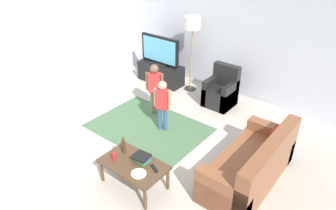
{
  "coord_description": "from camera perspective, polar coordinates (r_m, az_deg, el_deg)",
  "views": [
    {
      "loc": [
        3.03,
        -3.18,
        3.42
      ],
      "look_at": [
        0.0,
        0.6,
        0.65
      ],
      "focal_mm": 32.92,
      "sensor_mm": 36.0,
      "label": 1
    }
  ],
  "objects": [
    {
      "name": "floor_lamp",
      "position": [
        7.05,
        4.56,
        14.26
      ],
      "size": [
        0.36,
        0.36,
        1.78
      ],
      "color": "#262626",
      "rests_on": "ground"
    },
    {
      "name": "bottle",
      "position": [
        4.8,
        -8.24,
        -7.5
      ],
      "size": [
        0.06,
        0.06,
        0.28
      ],
      "color": "#4C3319",
      "rests_on": "coffee_table"
    },
    {
      "name": "area_rug",
      "position": [
        6.14,
        -3.6,
        -4.13
      ],
      "size": [
        2.2,
        1.6,
        0.01
      ],
      "primitive_type": "cube",
      "color": "#4C724C",
      "rests_on": "ground"
    },
    {
      "name": "tv",
      "position": [
        7.6,
        -1.52,
        9.99
      ],
      "size": [
        1.1,
        0.28,
        0.71
      ],
      "color": "black",
      "rests_on": "tv_stand"
    },
    {
      "name": "tv_remote",
      "position": [
        4.53,
        -2.56,
        -11.62
      ],
      "size": [
        0.18,
        0.11,
        0.02
      ],
      "primitive_type": "cube",
      "rotation": [
        0.0,
        0.0,
        -0.41
      ],
      "color": "black",
      "rests_on": "coffee_table"
    },
    {
      "name": "child_center",
      "position": [
        5.75,
        -1.03,
        0.68
      ],
      "size": [
        0.33,
        0.19,
        1.04
      ],
      "color": "#33598C",
      "rests_on": "ground"
    },
    {
      "name": "book_stack",
      "position": [
        4.66,
        -4.97,
        -9.67
      ],
      "size": [
        0.28,
        0.25,
        0.1
      ],
      "color": "#388C4C",
      "rests_on": "coffee_table"
    },
    {
      "name": "coffee_table",
      "position": [
        4.68,
        -6.38,
        -11.11
      ],
      "size": [
        1.0,
        0.6,
        0.42
      ],
      "color": "#513823",
      "rests_on": "ground"
    },
    {
      "name": "ground",
      "position": [
        5.57,
        -3.91,
        -8.23
      ],
      "size": [
        7.8,
        7.8,
        0.0
      ],
      "primitive_type": "plane",
      "color": "beige"
    },
    {
      "name": "plate",
      "position": [
        4.46,
        -5.45,
        -12.53
      ],
      "size": [
        0.22,
        0.22,
        0.02
      ],
      "color": "white",
      "rests_on": "coffee_table"
    },
    {
      "name": "couch",
      "position": [
        4.93,
        15.56,
        -10.99
      ],
      "size": [
        0.8,
        1.8,
        0.86
      ],
      "color": "brown",
      "rests_on": "ground"
    },
    {
      "name": "wall_left",
      "position": [
        7.12,
        -22.82,
        10.57
      ],
      "size": [
        0.12,
        6.0,
        2.7
      ],
      "primitive_type": "cube",
      "color": "silver",
      "rests_on": "ground"
    },
    {
      "name": "tv_stand",
      "position": [
        7.84,
        -1.37,
        5.88
      ],
      "size": [
        1.2,
        0.44,
        0.5
      ],
      "color": "black",
      "rests_on": "ground"
    },
    {
      "name": "child_near_tv",
      "position": [
        6.29,
        -2.49,
        3.76
      ],
      "size": [
        0.34,
        0.22,
        1.11
      ],
      "color": "gray",
      "rests_on": "ground"
    },
    {
      "name": "wall_back",
      "position": [
        7.19,
        12.35,
        12.36
      ],
      "size": [
        6.0,
        0.12,
        2.7
      ],
      "primitive_type": "cube",
      "color": "silver",
      "rests_on": "ground"
    },
    {
      "name": "armchair",
      "position": [
        6.89,
        9.85,
        2.34
      ],
      "size": [
        0.6,
        0.6,
        0.9
      ],
      "color": "black",
      "rests_on": "ground"
    },
    {
      "name": "soda_can",
      "position": [
        4.71,
        -9.96,
        -9.37
      ],
      "size": [
        0.07,
        0.07,
        0.12
      ],
      "primitive_type": "cylinder",
      "color": "red",
      "rests_on": "coffee_table"
    }
  ]
}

